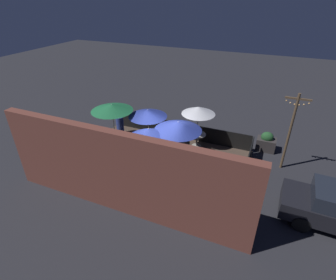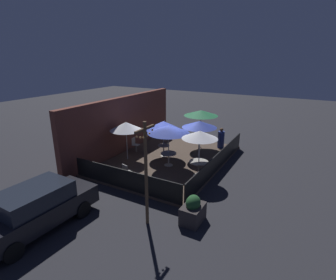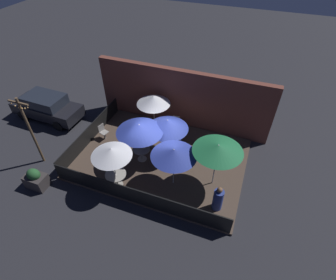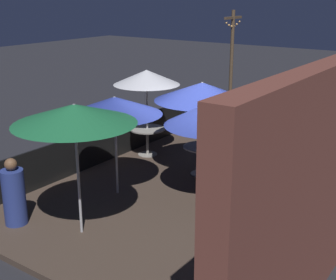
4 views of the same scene
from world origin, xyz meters
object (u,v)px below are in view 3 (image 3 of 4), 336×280
dining_table_1 (116,176)px  planter_box (36,179)px  patio_umbrella_0 (139,128)px  patio_umbrella_1 (111,152)px  patio_umbrella_2 (168,124)px  patio_umbrella_4 (174,153)px  dining_table_2 (168,145)px  patio_chair_1 (176,123)px  patio_umbrella_3 (153,100)px  light_post (30,129)px  patron_0 (218,199)px  dining_table_0 (142,151)px  patio_chair_0 (103,131)px  parked_car_0 (47,107)px  patio_umbrella_5 (218,148)px

dining_table_1 → planter_box: planter_box is taller
patio_umbrella_0 → dining_table_1: bearing=-101.3°
patio_umbrella_1 → patio_umbrella_2: bearing=63.2°
patio_umbrella_4 → dining_table_2: (-0.98, 1.87, -1.48)m
patio_chair_1 → patio_umbrella_3: bearing=-81.5°
patio_umbrella_4 → light_post: 7.02m
patio_umbrella_0 → dining_table_1: (-0.39, -1.97, -1.48)m
dining_table_1 → patio_umbrella_1: bearing=-90.0°
patio_umbrella_4 → light_post: size_ratio=0.57×
patron_0 → dining_table_0: bearing=-30.8°
patio_umbrella_0 → light_post: (-4.90, -1.83, -0.03)m
patio_umbrella_4 → patio_chair_0: size_ratio=2.41×
planter_box → light_post: size_ratio=0.28×
patio_umbrella_0 → dining_table_2: 2.11m
patio_umbrella_1 → patio_umbrella_3: (0.02, 4.56, -0.17)m
dining_table_0 → parked_car_0: parked_car_0 is taller
light_post → parked_car_0: (-2.20, 3.25, -1.34)m
dining_table_1 → patio_chair_0: patio_chair_0 is taller
patio_umbrella_5 → patio_chair_1: patio_umbrella_5 is taller
patio_umbrella_0 → dining_table_1: patio_umbrella_0 is taller
light_post → dining_table_2: bearing=24.9°
patio_umbrella_4 → dining_table_0: 2.69m
patio_umbrella_4 → dining_table_1: bearing=-156.9°
patio_chair_1 → patio_umbrella_1: bearing=-20.8°
patio_umbrella_4 → parked_car_0: bearing=165.7°
dining_table_0 → patio_umbrella_0: bearing=0.0°
patio_umbrella_2 → parked_car_0: (-8.18, 0.47, -1.21)m
patio_umbrella_4 → dining_table_1: patio_umbrella_4 is taller
dining_table_2 → patio_chair_1: bearing=96.4°
patio_umbrella_2 → patio_chair_1: (-0.22, 1.97, -1.42)m
light_post → parked_car_0: light_post is taller
dining_table_2 → light_post: size_ratio=0.18×
patio_umbrella_4 → patio_chair_1: patio_umbrella_4 is taller
planter_box → patio_umbrella_5: bearing=20.9°
patio_umbrella_0 → patio_chair_1: bearing=73.6°
planter_box → dining_table_0: bearing=39.3°
patio_umbrella_0 → light_post: size_ratio=0.59×
patio_umbrella_0 → patio_chair_1: 3.43m
patio_umbrella_1 → planter_box: 4.24m
patio_umbrella_0 → patio_umbrella_1: patio_umbrella_1 is taller
patio_umbrella_1 → patio_chair_1: 5.32m
dining_table_1 → parked_car_0: parked_car_0 is taller
patio_umbrella_5 → planter_box: 8.61m
patio_umbrella_1 → patio_umbrella_3: 4.57m
patio_chair_1 → patron_0: (3.46, -4.49, 0.09)m
patio_umbrella_3 → patio_chair_1: 1.97m
dining_table_1 → dining_table_2: (1.48, 2.92, -0.07)m
patio_umbrella_3 → patio_chair_0: (-2.37, -1.82, -1.51)m
dining_table_0 → patio_umbrella_3: bearing=98.1°
patio_chair_1 → patron_0: 5.67m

